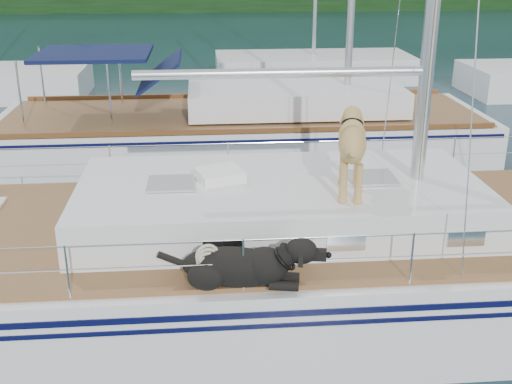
{
  "coord_description": "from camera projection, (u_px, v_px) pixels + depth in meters",
  "views": [
    {
      "loc": [
        -0.18,
        -7.71,
        4.62
      ],
      "look_at": [
        0.5,
        0.2,
        1.6
      ],
      "focal_mm": 45.0,
      "sensor_mm": 36.0,
      "label": 1
    }
  ],
  "objects": [
    {
      "name": "shore_bank",
      "position": [
        201.0,
        2.0,
        51.65
      ],
      "size": [
        92.0,
        1.0,
        1.2
      ],
      "primitive_type": "cube",
      "color": "#595147",
      "rests_on": "ground"
    },
    {
      "name": "bg_boat_center",
      "position": [
        313.0,
        68.0,
        23.9
      ],
      "size": [
        7.2,
        3.0,
        11.65
      ],
      "color": "white",
      "rests_on": "ground"
    },
    {
      "name": "neighbor_sailboat",
      "position": [
        247.0,
        134.0,
        14.77
      ],
      "size": [
        11.0,
        3.5,
        13.3
      ],
      "color": "white",
      "rests_on": "ground"
    },
    {
      "name": "main_sailboat",
      "position": [
        228.0,
        262.0,
        8.6
      ],
      "size": [
        12.0,
        3.9,
        14.01
      ],
      "color": "white",
      "rests_on": "ground"
    },
    {
      "name": "ground",
      "position": [
        221.0,
        306.0,
        8.84
      ],
      "size": [
        120.0,
        120.0,
        0.0
      ],
      "primitive_type": "plane",
      "color": "black",
      "rests_on": "ground"
    }
  ]
}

